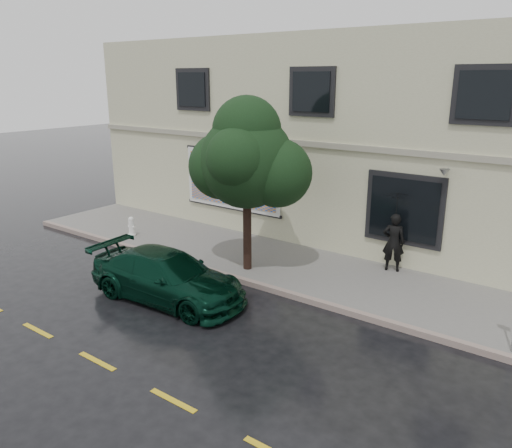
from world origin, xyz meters
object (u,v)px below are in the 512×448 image
Objects in this scene: pedestrian at (394,242)px; street_tree at (247,162)px; fire_hydrant at (132,227)px; car at (167,276)px.

street_tree is (-3.53, -2.40, 2.33)m from pedestrian.
street_tree reaches higher than pedestrian.
car is at bearing -40.89° from fire_hydrant.
pedestrian is 0.38× the size of street_tree.
car is 0.97× the size of street_tree.
fire_hydrant is (-8.79, -2.32, -0.52)m from pedestrian.
street_tree is 6.39× the size of fire_hydrant.
car is 6.56m from pedestrian.
car is at bearing 32.45° from pedestrian.
street_tree reaches higher than car.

